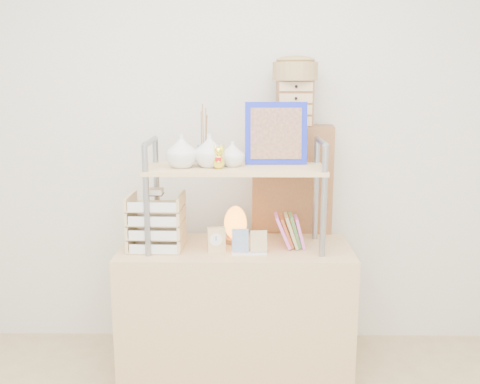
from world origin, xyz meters
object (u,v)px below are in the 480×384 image
(desk, at_px, (236,314))
(salt_lamp, at_px, (235,224))
(letter_tray, at_px, (156,225))
(cabinet, at_px, (291,240))

(desk, xyz_separation_m, salt_lamp, (-0.00, 0.08, 0.48))
(desk, relative_size, letter_tray, 3.79)
(salt_lamp, bearing_deg, cabinet, 42.03)
(letter_tray, xyz_separation_m, salt_lamp, (0.40, 0.11, -0.02))
(desk, relative_size, salt_lamp, 6.00)
(desk, relative_size, cabinet, 0.89)
(letter_tray, bearing_deg, salt_lamp, 15.78)
(desk, xyz_separation_m, cabinet, (0.32, 0.37, 0.30))
(cabinet, bearing_deg, letter_tray, -145.58)
(salt_lamp, bearing_deg, letter_tray, -164.22)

